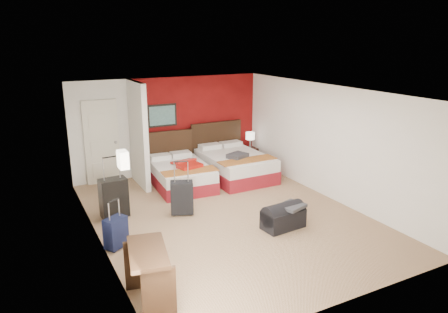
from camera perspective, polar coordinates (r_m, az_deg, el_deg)
ground at (r=8.53m, az=0.48°, el=-8.08°), size 6.50×6.50×0.00m
room_walls at (r=8.88m, az=-11.89°, el=1.15°), size 5.02×6.52×2.50m
red_accent_panel at (r=11.25m, az=-3.84°, el=4.52°), size 3.50×0.04×2.50m
partition_wall at (r=10.10m, az=-11.54°, el=2.91°), size 0.12×1.20×2.50m
entry_door at (r=10.55m, az=-16.29°, el=1.88°), size 0.82×0.06×2.05m
bed_left at (r=10.09m, az=-5.81°, el=-2.65°), size 1.37×1.87×0.54m
bed_right at (r=10.69m, az=1.51°, el=-1.30°), size 1.45×2.05×0.61m
red_suitcase_open at (r=9.95m, az=-5.11°, el=-1.02°), size 0.67×0.83×0.09m
jacket_bundle at (r=10.29m, az=1.85°, el=0.10°), size 0.56×0.51×0.11m
nightstand at (r=11.76m, az=3.54°, el=0.00°), size 0.36×0.36×0.50m
table_lamp at (r=11.64m, az=3.58°, el=2.23°), size 0.28×0.28×0.45m
suitcase_black at (r=8.59m, az=-14.74°, el=-5.63°), size 0.54×0.36×0.78m
suitcase_charcoal at (r=8.53m, az=-5.74°, el=-5.75°), size 0.52×0.42×0.66m
suitcase_navy at (r=7.44m, az=-14.48°, el=-10.16°), size 0.44×0.40×0.53m
duffel_bag at (r=8.03m, az=8.05°, el=-8.27°), size 0.83×0.49×0.40m
jacket_draped at (r=7.99m, az=9.21°, el=-6.65°), size 0.56×0.51×0.06m
desk at (r=5.89m, az=-10.18°, el=-15.80°), size 0.67×1.04×0.80m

